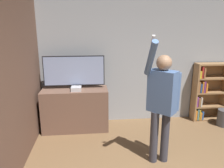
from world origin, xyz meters
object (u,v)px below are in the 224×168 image
bookshelf (206,93)px  person (162,100)px  game_console (76,89)px  waste_bin (224,118)px  television (74,72)px

bookshelf → person: (-1.59, -1.54, 0.41)m
game_console → waste_bin: bearing=-1.5°
game_console → waste_bin: 3.31m
bookshelf → television: bearing=-177.6°
television → waste_bin: size_ratio=3.37×
television → game_console: bearing=-78.0°
bookshelf → waste_bin: bookshelf is taller
waste_bin → person: bearing=-148.3°
game_console → bookshelf: (2.96, 0.31, -0.27)m
television → person: bearing=-45.0°
television → person: size_ratio=0.61×
bookshelf → waste_bin: size_ratio=3.62×
television → bookshelf: (3.00, 0.12, -0.59)m
game_console → bookshelf: size_ratio=0.16×
waste_bin → bookshelf: bearing=122.8°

